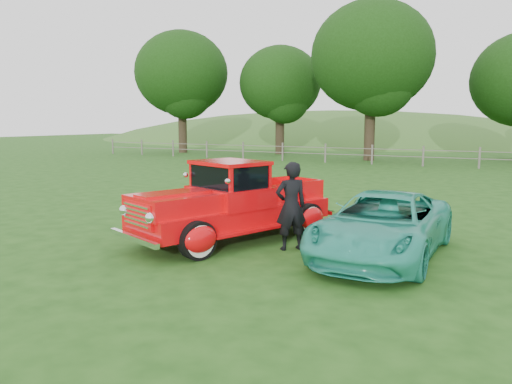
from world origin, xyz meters
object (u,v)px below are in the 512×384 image
at_px(tree_far_west, 181,73).
at_px(red_pickup, 232,205).
at_px(tree_mid_west, 280,83).
at_px(teal_sedan, 383,225).
at_px(man, 291,206).
at_px(tree_near_west, 372,57).

relative_size(tree_far_west, red_pickup, 1.88).
bearing_deg(tree_mid_west, teal_sedan, -61.22).
bearing_deg(tree_mid_west, red_pickup, -67.11).
relative_size(tree_far_west, man, 5.43).
bearing_deg(man, red_pickup, -51.24).
distance_m(tree_near_west, teal_sedan, 25.27).
xyz_separation_m(teal_sedan, man, (-1.81, -0.34, 0.29)).
bearing_deg(teal_sedan, tree_far_west, 133.32).
distance_m(tree_far_west, tree_near_west, 16.03).
bearing_deg(tree_far_west, tree_near_west, -3.58).
bearing_deg(tree_near_west, man, -78.67).
relative_size(tree_far_west, tree_mid_west, 1.17).
xyz_separation_m(tree_near_west, man, (4.80, -23.94, -5.88)).
height_order(tree_far_west, tree_near_west, tree_near_west).
distance_m(tree_mid_west, man, 30.18).
xyz_separation_m(tree_near_west, red_pickup, (3.30, -23.76, -6.00)).
height_order(tree_far_west, teal_sedan, tree_far_west).
xyz_separation_m(tree_far_west, red_pickup, (19.30, -24.76, -5.69)).
bearing_deg(tree_far_west, red_pickup, -52.07).
height_order(tree_far_west, red_pickup, tree_far_west).
bearing_deg(red_pickup, tree_far_west, 149.09).
xyz_separation_m(tree_mid_west, teal_sedan, (14.61, -26.60, -4.92)).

